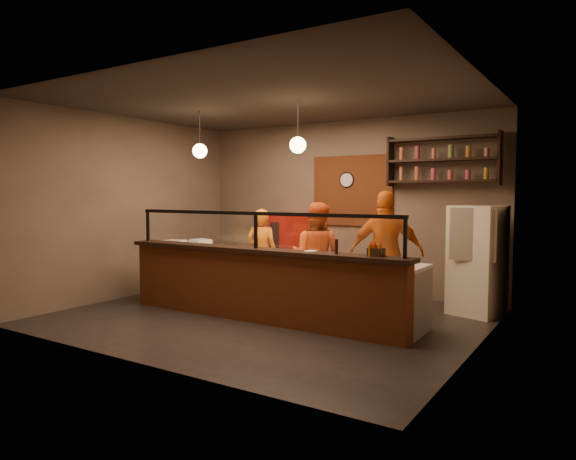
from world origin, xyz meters
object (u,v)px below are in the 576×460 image
Objects in this scene: condiment_caddy at (376,252)px; pizza_dough at (306,257)px; cook_right at (386,253)px; pepper_mill at (336,247)px; cook_mid at (316,256)px; wall_clock at (347,180)px; fridge at (477,260)px; cook_left at (262,254)px; red_cooler at (288,251)px.

pizza_dough is at bearing 159.62° from condiment_caddy.
cook_right is 1.45m from condiment_caddy.
cook_right is 9.83× the size of pepper_mill.
condiment_caddy is at bearing 135.94° from cook_mid.
cook_mid reaches higher than condiment_caddy.
pepper_mill is at bearing 64.57° from cook_right.
wall_clock is 2.87m from fridge.
cook_right is 10.09× the size of condiment_caddy.
cook_left is 1.11m from red_cooler.
wall_clock is 2.15m from cook_left.
fridge reaches higher than cook_left.
red_cooler is at bearing 139.74° from condiment_caddy.
fridge reaches higher than condiment_caddy.
pepper_mill is at bearing -34.47° from pizza_dough.
cook_left is 0.95× the size of fridge.
cook_left reaches higher than pepper_mill.
cook_mid is 0.90× the size of cook_right.
cook_left is at bearing -124.04° from wall_clock.
cook_mid is 9.11× the size of condiment_caddy.
pizza_dough is (-2.08, -1.60, 0.07)m from fridge.
pizza_dough is at bearing 136.71° from cook_left.
wall_clock is 0.18× the size of cook_mid.
condiment_caddy is at bearing -20.38° from pizza_dough.
cook_mid is 1.82m from condiment_caddy.
pepper_mill is (-0.12, -1.43, 0.21)m from cook_right.
cook_mid is at bearing -24.47° from red_cooler.
cook_right reaches higher than fridge.
red_cooler reaches higher than condiment_caddy.
cook_left reaches higher than pizza_dough.
cook_left is 0.93× the size of cook_mid.
cook_left is at bearing 149.12° from pizza_dough.
fridge is at bearing -169.90° from cook_right.
red_cooler is (-1.39, 1.35, -0.12)m from cook_mid.
pepper_mill is at bearing -174.90° from condiment_caddy.
pepper_mill reaches higher than pizza_dough.
wall_clock is at bearing 122.48° from condiment_caddy.
condiment_caddy is at bearing -20.60° from red_cooler.
wall_clock reaches higher than cook_right.
condiment_caddy is at bearing 5.10° from pepper_mill.
wall_clock is at bearing 100.67° from pizza_dough.
pizza_dough is (1.37, -0.82, 0.11)m from cook_left.
pepper_mill is (0.92, -1.11, 0.30)m from cook_mid.
condiment_caddy is (1.45, -1.06, 0.26)m from cook_mid.
fridge is at bearing -179.75° from cook_left.
fridge is 3.63m from red_cooler.
cook_mid is 1.94m from red_cooler.
cook_right is 2.65m from red_cooler.
red_cooler is (-1.11, -0.31, -1.37)m from wall_clock.
wall_clock is 0.20× the size of red_cooler.
wall_clock is 0.18× the size of fridge.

